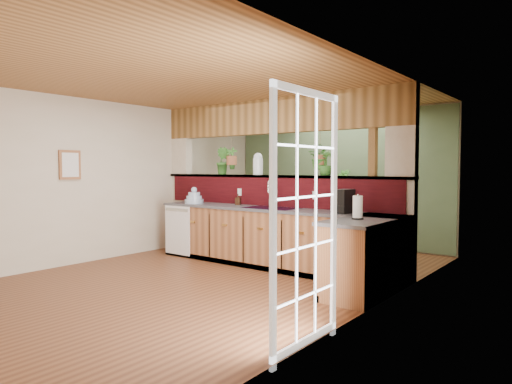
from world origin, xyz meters
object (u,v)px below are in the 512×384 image
Objects in this scene: coffee_maker at (344,202)px; shelving_console at (321,219)px; faucet at (272,192)px; dish_stack at (194,198)px; glass_jar at (258,164)px; paper_towel at (358,208)px; soap_dispenser at (238,199)px.

coffee_maker reaches higher than shelving_console.
faucet is 1.49m from dish_stack.
glass_jar reaches higher than dish_stack.
faucet is 1.95m from paper_towel.
glass_jar reaches higher than shelving_console.
glass_jar is 2.18m from shelving_console.
faucet reaches higher than coffee_maker.
faucet is 1.39× the size of dish_stack.
paper_towel is (1.79, -0.77, -0.10)m from faucet.
coffee_maker reaches higher than paper_towel.
soap_dispenser is 2.01m from coffee_maker.
dish_stack is 2.80m from coffee_maker.
paper_towel is (2.45, -0.74, 0.05)m from soap_dispenser.
paper_towel is at bearing -23.78° from glass_jar.
soap_dispenser is (-0.66, -0.03, -0.15)m from faucet.
faucet is 1.49× the size of paper_towel.
glass_jar is (1.02, 0.46, 0.58)m from dish_stack.
glass_jar is (0.22, 0.25, 0.58)m from soap_dispenser.
paper_towel is at bearing -45.11° from coffee_maker.
dish_stack is at bearing -165.56° from soap_dispenser.
soap_dispenser is at bearing -98.89° from shelving_console.
dish_stack is 1.08× the size of paper_towel.
soap_dispenser is at bearing 14.44° from dish_stack.
faucet is at bearing -81.21° from shelving_console.
coffee_maker is 1.08× the size of paper_towel.
shelving_console is at bearing 99.06° from faucet.
shelving_console is (-1.67, 2.33, -0.55)m from coffee_maker.
shelving_console is (0.11, 1.90, -1.07)m from glass_jar.
coffee_maker is 0.89× the size of glass_jar.
paper_towel reaches higher than shelving_console.
glass_jar is at bearing 171.53° from coffee_maker.
coffee_maker is at bearing -13.69° from glass_jar.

